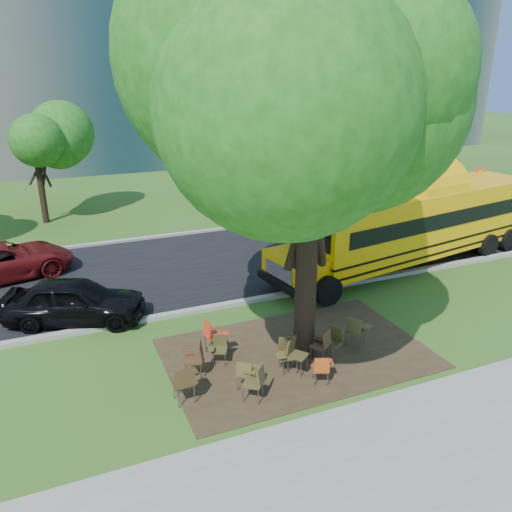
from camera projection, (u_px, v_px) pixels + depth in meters
name	position (u px, v px, depth m)	size (l,w,h in m)	color
ground	(256.00, 352.00, 13.71)	(160.00, 160.00, 0.00)	#2E531A
sidewalk	(359.00, 480.00, 9.38)	(60.00, 4.00, 0.04)	gray
dirt_patch	(297.00, 353.00, 13.64)	(7.00, 4.50, 0.03)	#382819
asphalt_road	(187.00, 266.00, 19.76)	(80.00, 8.00, 0.04)	black
kerb_near	(220.00, 306.00, 16.28)	(80.00, 0.25, 0.14)	gray
kerb_far	(164.00, 236.00, 23.29)	(80.00, 0.25, 0.14)	gray
building_right	(328.00, 19.00, 51.06)	(30.00, 16.00, 25.00)	gray
bg_tree_2	(34.00, 139.00, 24.29)	(4.80, 4.80, 6.62)	black
bg_tree_3	(292.00, 117.00, 27.02)	(5.60, 5.60, 7.84)	black
bg_tree_4	(421.00, 126.00, 29.31)	(5.00, 5.00, 6.85)	black
main_tree	(311.00, 142.00, 11.59)	(7.20, 7.20, 9.33)	black
school_bus	(418.00, 221.00, 19.72)	(12.52, 4.58, 3.00)	#F2AD07
chair_0	(185.00, 380.00, 11.41)	(0.63, 0.58, 0.97)	#412D17
chair_1	(246.00, 372.00, 11.92)	(0.69, 0.55, 0.82)	#504522
chair_2	(256.00, 379.00, 11.53)	(0.62, 0.78, 0.91)	#4E4321
chair_3	(287.00, 351.00, 12.67)	(0.68, 0.54, 0.92)	brown
chair_4	(322.00, 367.00, 12.12)	(0.64, 0.50, 0.80)	#B04112
chair_5	(295.00, 352.00, 12.60)	(0.63, 0.79, 0.93)	#473F1F
chair_6	(333.00, 339.00, 13.31)	(0.71, 0.60, 0.88)	#453F1E
chair_7	(356.00, 329.00, 13.79)	(0.77, 0.61, 0.92)	#4C4321
chair_8	(195.00, 356.00, 12.45)	(0.59, 0.75, 0.95)	#4E301C
chair_9	(219.00, 346.00, 13.04)	(0.65, 0.51, 0.80)	#4A4420
chair_10	(213.00, 333.00, 13.51)	(0.63, 0.63, 0.95)	red
chair_11	(323.00, 342.00, 13.11)	(0.62, 0.78, 0.92)	#50341C
black_car	(75.00, 301.00, 15.16)	(1.67, 4.16, 1.42)	black
bg_car_red	(2.00, 261.00, 18.42)	(2.32, 5.02, 1.40)	#560E10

